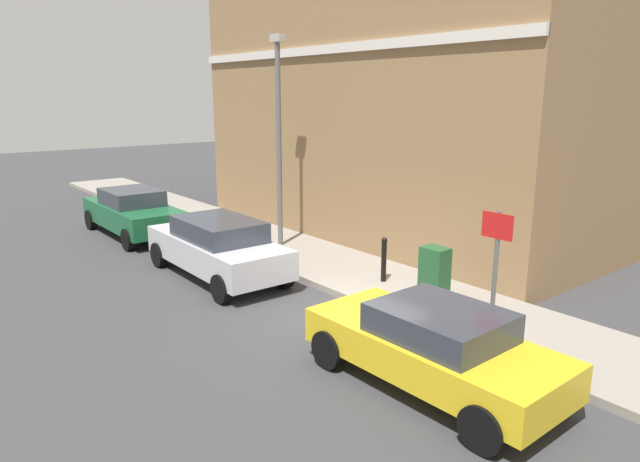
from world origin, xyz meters
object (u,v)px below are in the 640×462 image
object	(u,v)px
utility_cabinet	(434,277)
street_sign	(496,257)
lamppost	(279,133)
car_yellow	(434,345)
car_green	(133,212)
bollard_near_cabinet	(384,258)
car_silver	(218,246)

from	to	relation	value
utility_cabinet	street_sign	bearing A→B (deg)	-110.67
utility_cabinet	lamppost	size ratio (longest dim) A/B	0.20
car_yellow	utility_cabinet	bearing A→B (deg)	-51.03
car_green	street_sign	world-z (taller)	street_sign
car_green	bollard_near_cabinet	world-z (taller)	car_green
bollard_near_cabinet	street_sign	world-z (taller)	street_sign
utility_cabinet	bollard_near_cabinet	xyz separation A→B (m)	(0.10, 1.56, 0.02)
car_green	bollard_near_cabinet	size ratio (longest dim) A/B	4.29
car_green	bollard_near_cabinet	bearing A→B (deg)	-162.72
car_yellow	utility_cabinet	xyz separation A→B (m)	(2.59, 2.18, -0.01)
car_silver	street_sign	bearing A→B (deg)	-163.95
car_silver	bollard_near_cabinet	size ratio (longest dim) A/B	4.29
car_green	car_yellow	bearing A→B (deg)	179.81
bollard_near_cabinet	lamppost	bearing A→B (deg)	89.76
car_green	utility_cabinet	distance (m)	10.33
car_green	utility_cabinet	bearing A→B (deg)	-165.78
car_silver	car_green	xyz separation A→B (m)	(-0.01, 5.41, -0.02)
car_green	lamppost	world-z (taller)	lamppost
car_silver	lamppost	world-z (taller)	lamppost
car_silver	street_sign	size ratio (longest dim) A/B	1.94
car_silver	car_green	world-z (taller)	same
lamppost	car_silver	bearing A→B (deg)	-157.24
car_yellow	street_sign	xyz separation A→B (m)	(1.88, 0.29, 0.97)
car_yellow	car_green	size ratio (longest dim) A/B	0.91
utility_cabinet	bollard_near_cabinet	distance (m)	1.57
utility_cabinet	street_sign	xyz separation A→B (m)	(-0.71, -1.88, 0.98)
car_silver	bollard_near_cabinet	world-z (taller)	car_silver
car_yellow	bollard_near_cabinet	bearing A→B (deg)	-36.81
car_green	lamppost	xyz separation A→B (m)	(2.61, -4.32, 2.55)
car_silver	lamppost	size ratio (longest dim) A/B	0.78
car_yellow	car_silver	world-z (taller)	car_silver
car_green	street_sign	size ratio (longest dim) A/B	1.94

